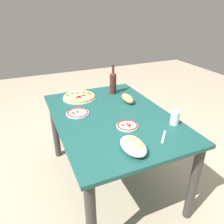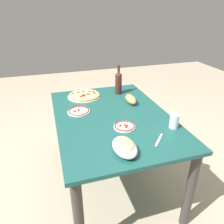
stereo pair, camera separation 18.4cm
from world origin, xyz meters
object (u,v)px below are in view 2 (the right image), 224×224
(pepperoni_pizza, at_px, (84,95))
(baked_pasta_dish, at_px, (125,146))
(side_plate_far, at_px, (79,111))
(dining_table, at_px, (112,126))
(bread_loaf, at_px, (131,99))
(water_glass, at_px, (174,121))
(wine_bottle, at_px, (118,82))
(side_plate_near, at_px, (125,126))

(pepperoni_pizza, distance_m, baked_pasta_dish, 0.99)
(side_plate_far, bearing_deg, dining_table, 61.54)
(pepperoni_pizza, bearing_deg, side_plate_far, -18.32)
(dining_table, distance_m, bread_loaf, 0.35)
(dining_table, height_order, baked_pasta_dish, baked_pasta_dish)
(side_plate_far, bearing_deg, water_glass, 53.83)
(wine_bottle, relative_size, side_plate_near, 1.80)
(wine_bottle, height_order, water_glass, wine_bottle)
(pepperoni_pizza, relative_size, baked_pasta_dish, 1.40)
(baked_pasta_dish, height_order, bread_loaf, baked_pasta_dish)
(side_plate_near, bearing_deg, baked_pasta_dish, -20.27)
(side_plate_near, bearing_deg, wine_bottle, 165.26)
(dining_table, bearing_deg, side_plate_near, 8.33)
(pepperoni_pizza, distance_m, water_glass, 0.98)
(dining_table, relative_size, water_glass, 12.40)
(water_glass, relative_size, side_plate_far, 0.56)
(water_glass, bearing_deg, baked_pasta_dish, -69.53)
(dining_table, height_order, side_plate_near, side_plate_near)
(water_glass, bearing_deg, side_plate_near, -107.40)
(dining_table, xyz_separation_m, wine_bottle, (-0.46, 0.21, 0.24))
(pepperoni_pizza, distance_m, side_plate_far, 0.35)
(water_glass, xyz_separation_m, bread_loaf, (-0.53, -0.15, -0.02))
(pepperoni_pizza, height_order, wine_bottle, wine_bottle)
(pepperoni_pizza, xyz_separation_m, side_plate_far, (0.34, -0.11, -0.01))
(dining_table, distance_m, side_plate_near, 0.26)
(pepperoni_pizza, distance_m, wine_bottle, 0.38)
(baked_pasta_dish, relative_size, bread_loaf, 1.21)
(baked_pasta_dish, bearing_deg, side_plate_far, -163.74)
(water_glass, height_order, side_plate_far, water_glass)
(baked_pasta_dish, distance_m, side_plate_far, 0.68)
(pepperoni_pizza, relative_size, bread_loaf, 1.69)
(dining_table, height_order, pepperoni_pizza, pepperoni_pizza)
(baked_pasta_dish, bearing_deg, dining_table, 171.86)
(dining_table, xyz_separation_m, bread_loaf, (-0.19, 0.25, 0.15))
(water_glass, bearing_deg, pepperoni_pizza, -146.20)
(dining_table, xyz_separation_m, baked_pasta_dish, (0.51, -0.07, 0.15))
(pepperoni_pizza, relative_size, wine_bottle, 1.09)
(wine_bottle, bearing_deg, dining_table, -24.84)
(bread_loaf, bearing_deg, pepperoni_pizza, -125.52)
(side_plate_far, relative_size, bread_loaf, 0.99)
(dining_table, relative_size, bread_loaf, 6.91)
(pepperoni_pizza, xyz_separation_m, side_plate_near, (0.70, 0.19, -0.01))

